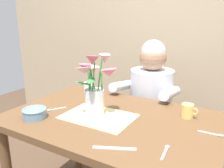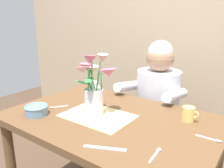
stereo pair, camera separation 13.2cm
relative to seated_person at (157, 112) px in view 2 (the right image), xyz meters
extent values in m
cube|color=tan|center=(-0.01, 0.43, 0.69)|extent=(4.00, 0.10, 2.50)
cube|color=brown|center=(-0.01, -0.62, 0.16)|extent=(1.20, 0.80, 0.04)
cylinder|color=brown|center=(-0.55, -0.28, -0.21)|extent=(0.06, 0.06, 0.70)
cylinder|color=#4C4C56|center=(0.00, 0.00, -0.36)|extent=(0.30, 0.30, 0.40)
cylinder|color=silver|center=(0.00, 0.00, 0.09)|extent=(0.34, 0.34, 0.50)
sphere|color=#A37A5B|center=(0.00, 0.00, 0.44)|extent=(0.21, 0.21, 0.21)
sphere|color=silver|center=(0.00, 0.00, 0.48)|extent=(0.19, 0.19, 0.19)
cylinder|color=silver|center=(-0.19, -0.14, 0.22)|extent=(0.07, 0.33, 0.12)
cylinder|color=silver|center=(0.19, -0.14, 0.22)|extent=(0.07, 0.33, 0.12)
cube|color=beige|center=(-0.08, -0.66, 0.18)|extent=(0.40, 0.28, 0.00)
cylinder|color=silver|center=(-0.10, -0.66, 0.26)|extent=(0.11, 0.11, 0.16)
cylinder|color=#388E42|center=(-0.06, -0.67, 0.41)|extent=(0.02, 0.05, 0.23)
cone|color=pink|center=(-0.02, -0.68, 0.52)|extent=(0.08, 0.08, 0.05)
sphere|color=#E5D14C|center=(-0.02, -0.68, 0.53)|extent=(0.02, 0.02, 0.02)
cylinder|color=#388E42|center=(-0.07, -0.63, 0.36)|extent=(0.03, 0.03, 0.14)
cone|color=#DB6684|center=(-0.04, -0.59, 0.43)|extent=(0.10, 0.09, 0.05)
sphere|color=#E5D14C|center=(-0.04, -0.59, 0.43)|extent=(0.02, 0.02, 0.02)
cylinder|color=#388E42|center=(-0.12, -0.63, 0.37)|extent=(0.06, 0.02, 0.15)
cone|color=pink|center=(-0.14, -0.61, 0.44)|extent=(0.09, 0.09, 0.04)
sphere|color=#E5D14C|center=(-0.14, -0.61, 0.45)|extent=(0.02, 0.02, 0.02)
cylinder|color=#388E42|center=(-0.14, -0.65, 0.37)|extent=(0.04, 0.01, 0.16)
cone|color=#DB6684|center=(-0.17, -0.64, 0.45)|extent=(0.10, 0.10, 0.04)
sphere|color=#E5D14C|center=(-0.17, -0.64, 0.46)|extent=(0.02, 0.02, 0.02)
cylinder|color=#388E42|center=(-0.11, -0.69, 0.37)|extent=(0.02, 0.05, 0.17)
cone|color=pink|center=(-0.12, -0.72, 0.46)|extent=(0.12, 0.12, 0.05)
sphere|color=#E5D14C|center=(-0.12, -0.72, 0.46)|extent=(0.02, 0.02, 0.02)
cylinder|color=#388E42|center=(-0.08, -0.69, 0.40)|extent=(0.08, 0.08, 0.21)
cone|color=#DB6684|center=(-0.06, -0.73, 0.52)|extent=(0.08, 0.08, 0.05)
sphere|color=#E5D14C|center=(-0.06, -0.73, 0.52)|extent=(0.02, 0.02, 0.02)
ellipsoid|color=#388E42|center=(-0.08, -0.71, 0.41)|extent=(0.07, 0.10, 0.02)
ellipsoid|color=#388E42|center=(-0.15, -0.69, 0.38)|extent=(0.10, 0.08, 0.03)
ellipsoid|color=#388E42|center=(-0.16, -0.65, 0.37)|extent=(0.09, 0.05, 0.04)
cylinder|color=#6689A8|center=(-0.38, -0.85, 0.20)|extent=(0.13, 0.13, 0.05)
torus|color=#6689A8|center=(-0.38, -0.85, 0.23)|extent=(0.14, 0.14, 0.01)
cube|color=silver|center=(0.17, -0.91, 0.18)|extent=(0.18, 0.09, 0.00)
cylinder|color=silver|center=(-0.40, -0.31, 0.22)|extent=(0.07, 0.07, 0.08)
torus|color=silver|center=(-0.36, -0.31, 0.22)|extent=(0.04, 0.01, 0.04)
cylinder|color=#E5C666|center=(0.37, -0.41, 0.22)|extent=(0.07, 0.07, 0.08)
torus|color=#E5C666|center=(0.40, -0.41, 0.22)|extent=(0.04, 0.01, 0.04)
cube|color=silver|center=(0.50, -0.55, 0.18)|extent=(0.10, 0.01, 0.00)
ellipsoid|color=silver|center=(0.56, -0.55, 0.18)|extent=(0.03, 0.02, 0.01)
cube|color=silver|center=(-0.36, -0.68, 0.18)|extent=(0.06, 0.09, 0.00)
ellipsoid|color=silver|center=(-0.39, -0.73, 0.18)|extent=(0.03, 0.03, 0.01)
cube|color=silver|center=(0.37, -0.84, 0.18)|extent=(0.02, 0.10, 0.00)
ellipsoid|color=silver|center=(0.37, -0.78, 0.18)|extent=(0.02, 0.03, 0.01)
camera|label=1|loc=(0.59, -1.67, 0.72)|focal=36.41mm
camera|label=2|loc=(0.70, -1.59, 0.72)|focal=36.41mm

